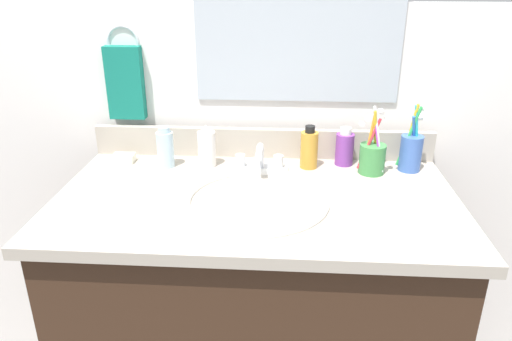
{
  "coord_description": "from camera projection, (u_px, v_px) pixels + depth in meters",
  "views": [
    {
      "loc": [
        0.07,
        -1.12,
        1.39
      ],
      "look_at": [
        -0.0,
        0.0,
        0.92
      ],
      "focal_mm": 33.94,
      "sensor_mm": 36.0,
      "label": 1
    }
  ],
  "objects": [
    {
      "name": "bottle_cream_purple",
      "position": [
        345.0,
        148.0,
        1.43
      ],
      "size": [
        0.05,
        0.05,
        0.11
      ],
      "color": "#7A3899",
      "rests_on": "countertop"
    },
    {
      "name": "bottle_gel_clear",
      "position": [
        165.0,
        148.0,
        1.41
      ],
      "size": [
        0.05,
        0.05,
        0.12
      ],
      "color": "silver",
      "rests_on": "countertop"
    },
    {
      "name": "soap_bar",
      "position": [
        124.0,
        158.0,
        1.46
      ],
      "size": [
        0.06,
        0.04,
        0.02
      ],
      "primitive_type": "cube",
      "color": "white",
      "rests_on": "countertop"
    },
    {
      "name": "faucet",
      "position": [
        259.0,
        162.0,
        1.39
      ],
      "size": [
        0.16,
        0.1,
        0.08
      ],
      "color": "silver",
      "rests_on": "countertop"
    },
    {
      "name": "mirror_panel",
      "position": [
        299.0,
        3.0,
        1.36
      ],
      "size": [
        0.6,
        0.01,
        0.56
      ],
      "primitive_type": "cube",
      "color": "#B2BCC6"
    },
    {
      "name": "countertop",
      "position": [
        256.0,
        201.0,
        1.26
      ],
      "size": [
        1.04,
        0.58,
        0.03
      ],
      "primitive_type": "cube",
      "color": "#B2A899",
      "rests_on": "vanity_cabinet"
    },
    {
      "name": "bottle_oil_amber",
      "position": [
        309.0,
        149.0,
        1.41
      ],
      "size": [
        0.05,
        0.05,
        0.13
      ],
      "color": "gold",
      "rests_on": "countertop"
    },
    {
      "name": "backsplash",
      "position": [
        262.0,
        143.0,
        1.49
      ],
      "size": [
        1.04,
        0.02,
        0.09
      ],
      "primitive_type": "cube",
      "color": "#B2A899",
      "rests_on": "countertop"
    },
    {
      "name": "vanity_cabinet",
      "position": [
        256.0,
        329.0,
        1.42
      ],
      "size": [
        1.0,
        0.54,
        0.82
      ],
      "primitive_type": "cube",
      "color": "#382316",
      "rests_on": "ground_plane"
    },
    {
      "name": "hand_towel",
      "position": [
        125.0,
        83.0,
        1.47
      ],
      "size": [
        0.11,
        0.04,
        0.22
      ],
      "primitive_type": "cube",
      "color": "#147260"
    },
    {
      "name": "cup_blue_plastic",
      "position": [
        411.0,
        151.0,
        1.39
      ],
      "size": [
        0.07,
        0.07,
        0.2
      ],
      "color": "#3F66B7",
      "rests_on": "countertop"
    },
    {
      "name": "sink_basin",
      "position": [
        255.0,
        212.0,
        1.23
      ],
      "size": [
        0.37,
        0.37,
        0.11
      ],
      "color": "white",
      "rests_on": "countertop"
    },
    {
      "name": "bottle_lotion_white",
      "position": [
        207.0,
        147.0,
        1.42
      ],
      "size": [
        0.05,
        0.05,
        0.13
      ],
      "color": "white",
      "rests_on": "countertop"
    },
    {
      "name": "cup_green",
      "position": [
        372.0,
        156.0,
        1.37
      ],
      "size": [
        0.08,
        0.08,
        0.2
      ],
      "color": "#3F8C47",
      "rests_on": "countertop"
    },
    {
      "name": "back_wall",
      "position": [
        263.0,
        204.0,
        1.64
      ],
      "size": [
        2.14,
        0.04,
        1.3
      ],
      "primitive_type": "cube",
      "color": "white",
      "rests_on": "ground_plane"
    },
    {
      "name": "towel_ring",
      "position": [
        123.0,
        42.0,
        1.44
      ],
      "size": [
        0.1,
        0.01,
        0.1
      ],
      "primitive_type": "torus",
      "rotation": [
        1.57,
        0.0,
        0.0
      ],
      "color": "silver"
    }
  ]
}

